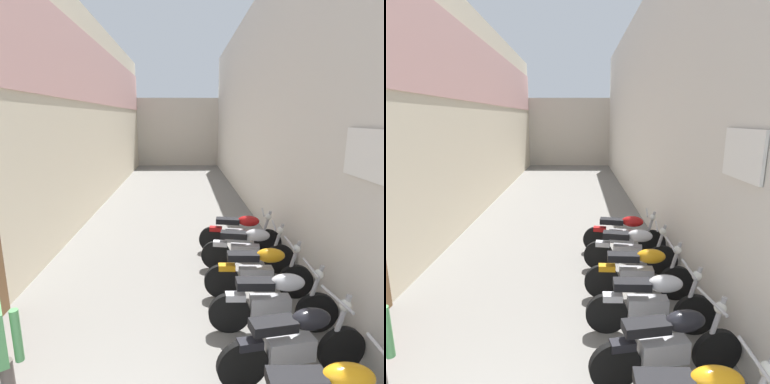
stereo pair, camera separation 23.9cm
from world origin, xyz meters
TOP-DOWN VIEW (x-y plane):
  - ground_plane at (0.00, 7.96)m, footprint 35.93×35.93m
  - building_left at (-2.74, 9.92)m, footprint 0.45×19.93m
  - building_right at (2.75, 9.96)m, footprint 0.45×19.93m
  - building_far_end at (0.00, 20.93)m, footprint 8.10×2.00m
  - motorcycle_second at (1.61, 2.39)m, footprint 1.84×0.58m
  - motorcycle_third at (1.61, 3.26)m, footprint 1.85×0.58m
  - motorcycle_fourth at (1.61, 4.16)m, footprint 1.85×0.58m
  - motorcycle_fifth at (1.61, 5.14)m, footprint 1.84×0.58m
  - motorcycle_sixth at (1.61, 6.02)m, footprint 1.84×0.58m

SIDE VIEW (x-z plane):
  - ground_plane at x=0.00m, z-range 0.00..0.00m
  - motorcycle_second at x=1.61m, z-range -0.02..1.02m
  - motorcycle_third at x=1.61m, z-range -0.02..1.02m
  - motorcycle_fourth at x=1.61m, z-range -0.02..1.02m
  - motorcycle_fifth at x=1.61m, z-range -0.02..1.02m
  - motorcycle_sixth at x=1.61m, z-range -0.02..1.02m
  - building_far_end at x=0.00m, z-range 0.00..4.23m
  - building_left at x=-2.74m, z-range 0.03..6.25m
  - building_right at x=2.75m, z-range 0.00..6.55m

